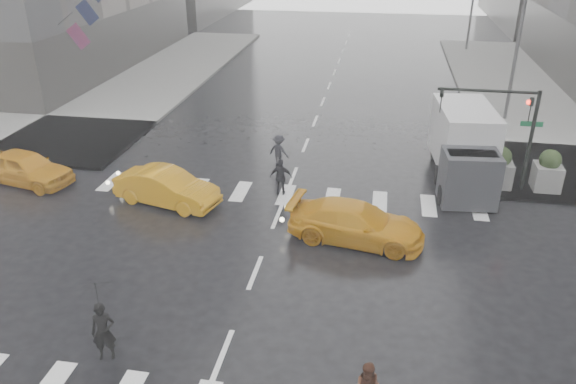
% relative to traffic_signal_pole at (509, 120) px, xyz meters
% --- Properties ---
extents(ground, '(120.00, 120.00, 0.00)m').
position_rel_traffic_signal_pole_xyz_m(ground, '(-9.01, -8.01, -3.22)').
color(ground, black).
rests_on(ground, ground).
extents(sidewalk_nw, '(35.00, 35.00, 0.15)m').
position_rel_traffic_signal_pole_xyz_m(sidewalk_nw, '(-28.51, 9.49, -3.14)').
color(sidewalk_nw, slate).
rests_on(sidewalk_nw, ground).
extents(road_markings, '(18.00, 48.00, 0.01)m').
position_rel_traffic_signal_pole_xyz_m(road_markings, '(-9.01, -8.01, -3.21)').
color(road_markings, silver).
rests_on(road_markings, ground).
extents(traffic_signal_pole, '(4.45, 0.42, 4.50)m').
position_rel_traffic_signal_pole_xyz_m(traffic_signal_pole, '(0.00, 0.00, 0.00)').
color(traffic_signal_pole, black).
rests_on(traffic_signal_pole, ground).
extents(street_lamp_near, '(2.15, 0.22, 9.00)m').
position_rel_traffic_signal_pole_xyz_m(street_lamp_near, '(1.86, 9.99, 1.73)').
color(street_lamp_near, '#59595B').
rests_on(street_lamp_near, ground).
extents(planter_west, '(1.10, 1.10, 1.80)m').
position_rel_traffic_signal_pole_xyz_m(planter_west, '(-2.01, 0.19, -2.23)').
color(planter_west, slate).
rests_on(planter_west, ground).
extents(planter_mid, '(1.10, 1.10, 1.80)m').
position_rel_traffic_signal_pole_xyz_m(planter_mid, '(-0.01, 0.19, -2.23)').
color(planter_mid, slate).
rests_on(planter_mid, ground).
extents(planter_east, '(1.10, 1.10, 1.80)m').
position_rel_traffic_signal_pole_xyz_m(planter_east, '(1.99, 0.19, -2.23)').
color(planter_east, slate).
rests_on(planter_east, ground).
extents(flag_cluster, '(2.87, 3.06, 4.69)m').
position_rel_traffic_signal_pole_xyz_m(flag_cluster, '(-24.09, 10.49, 2.42)').
color(flag_cluster, '#59595B').
rests_on(flag_cluster, ground).
extents(pedestrian_black, '(1.21, 1.22, 2.43)m').
position_rel_traffic_signal_pole_xyz_m(pedestrian_black, '(-12.04, -12.62, -1.62)').
color(pedestrian_black, black).
rests_on(pedestrian_black, ground).
extents(pedestrian_far_a, '(0.99, 0.65, 1.63)m').
position_rel_traffic_signal_pole_xyz_m(pedestrian_far_a, '(-9.22, -1.98, -2.40)').
color(pedestrian_far_a, black).
rests_on(pedestrian_far_a, ground).
extents(pedestrian_far_b, '(1.16, 0.90, 1.58)m').
position_rel_traffic_signal_pole_xyz_m(pedestrian_far_b, '(-9.87, 1.02, -2.43)').
color(pedestrian_far_b, black).
rests_on(pedestrian_far_b, ground).
extents(taxi_front, '(4.69, 2.68, 1.50)m').
position_rel_traffic_signal_pole_xyz_m(taxi_front, '(-20.61, -2.77, -2.47)').
color(taxi_front, orange).
rests_on(taxi_front, ground).
extents(taxi_mid, '(4.67, 2.60, 1.46)m').
position_rel_traffic_signal_pole_xyz_m(taxi_mid, '(-13.70, -3.63, -2.49)').
color(taxi_mid, orange).
rests_on(taxi_mid, ground).
extents(taxi_rear, '(4.63, 2.65, 1.44)m').
position_rel_traffic_signal_pole_xyz_m(taxi_rear, '(-5.83, -5.31, -2.50)').
color(taxi_rear, orange).
rests_on(taxi_rear, ground).
extents(box_truck, '(2.29, 6.11, 3.25)m').
position_rel_traffic_signal_pole_xyz_m(box_truck, '(-1.51, 0.59, -1.48)').
color(box_truck, silver).
rests_on(box_truck, ground).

